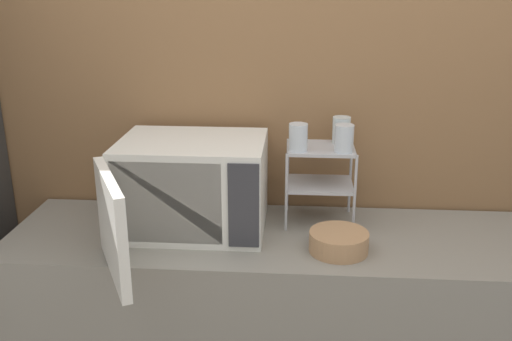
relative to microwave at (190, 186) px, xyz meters
name	(u,v)px	position (x,y,z in m)	size (l,w,h in m)	color
wall_back	(293,112)	(0.35, 0.29, 0.21)	(8.00, 0.06, 2.60)	olive
microwave	(190,186)	(0.00, 0.00, 0.00)	(0.53, 0.75, 0.33)	silver
dish_rack	(320,168)	(0.46, 0.11, 0.04)	(0.25, 0.20, 0.29)	#B2B2B7
glass_front_left	(298,137)	(0.38, 0.05, 0.17)	(0.07, 0.07, 0.10)	silver
glass_back_right	(341,130)	(0.54, 0.17, 0.17)	(0.07, 0.07, 0.10)	silver
glass_front_right	(344,138)	(0.54, 0.05, 0.17)	(0.07, 0.07, 0.10)	silver
bowl	(339,242)	(0.52, -0.14, -0.13)	(0.20, 0.20, 0.07)	#AD7F56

